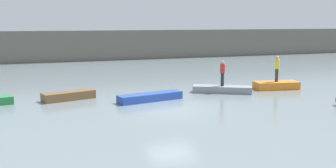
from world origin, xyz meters
The scene contains 8 objects.
ground_plane centered at (0.00, 0.00, 0.00)m, with size 120.00×120.00×0.00m, color slate.
embankment_wall centered at (0.00, 27.60, 1.81)m, with size 80.00×1.20×3.62m, color #666056.
rowboat_brown centered at (-4.92, 4.52, 0.25)m, with size 3.10×1.01×0.50m, color brown.
rowboat_blue centered at (-0.40, 2.52, 0.23)m, with size 3.99×0.93×0.46m, color #2B4CAD.
rowboat_grey centered at (4.88, 3.47, 0.22)m, with size 3.84×0.98×0.44m, color gray.
rowboat_orange centered at (9.10, 3.44, 0.26)m, with size 3.04×1.21×0.52m, color orange.
person_yellow_shirt centered at (9.10, 3.44, 1.51)m, with size 0.32×0.32×1.78m.
person_red_shirt centered at (4.88, 3.47, 1.38)m, with size 0.32×0.32×1.68m.
Camera 1 is at (-6.98, -18.77, 4.65)m, focal length 40.92 mm.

